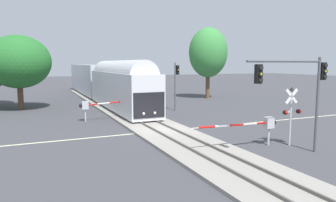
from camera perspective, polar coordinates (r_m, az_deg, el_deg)
name	(u,v)px	position (r m, az deg, el deg)	size (l,w,h in m)	color
ground_plane	(161,131)	(24.08, -1.21, -5.52)	(220.00, 220.00, 0.00)	#3D3D42
road_centre_stripe	(161,131)	(24.08, -1.21, -5.51)	(44.00, 0.20, 0.01)	beige
railway_track	(161,130)	(24.06, -1.21, -5.29)	(4.40, 80.00, 0.32)	gray
commuter_train	(102,81)	(44.09, -11.91, 3.63)	(3.04, 40.43, 5.16)	silver
crossing_gate_near	(262,124)	(20.42, 16.64, -4.05)	(5.59, 0.40, 1.80)	#B7B7BC
crossing_signal_mast	(291,110)	(21.06, 21.49, -1.53)	(1.36, 0.44, 3.70)	#B2B2B7
crossing_gate_far	(93,105)	(28.93, -13.45, -0.75)	(6.12, 0.40, 1.81)	#B7B7BC
traffic_signal_far_side	(176,78)	(34.22, 1.52, 4.11)	(0.53, 0.38, 5.26)	#4C4C51
traffic_signal_near_right	(299,81)	(18.77, 22.77, 3.36)	(5.52, 0.38, 5.52)	#4C4C51
maple_right_background	(208,53)	(46.88, 7.30, 8.71)	(5.64, 5.64, 10.39)	brown
oak_behind_train	(19,62)	(38.38, -25.52, 6.42)	(6.90, 6.90, 8.25)	#4C3828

